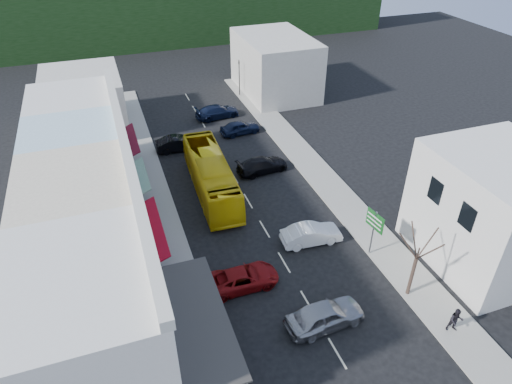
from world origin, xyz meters
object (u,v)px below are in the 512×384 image
(bus, at_px, (211,176))
(direction_sign, at_px, (373,234))
(street_tree, at_px, (416,259))
(pedestrian_right, at_px, (456,320))
(car_silver, at_px, (325,317))
(car_white, at_px, (311,235))
(pedestrian_left, at_px, (156,256))
(car_red, at_px, (243,278))
(traffic_signal, at_px, (239,78))

(bus, height_order, direction_sign, direction_sign)
(bus, relative_size, street_tree, 1.84)
(bus, relative_size, pedestrian_right, 6.82)
(car_silver, distance_m, car_white, 7.72)
(pedestrian_left, distance_m, direction_sign, 15.15)
(car_red, relative_size, pedestrian_left, 2.71)
(pedestrian_right, height_order, direction_sign, direction_sign)
(pedestrian_right, bearing_deg, traffic_signal, 112.46)
(pedestrian_right, distance_m, direction_sign, 7.81)
(pedestrian_left, relative_size, traffic_signal, 0.37)
(car_white, relative_size, direction_sign, 1.16)
(bus, bearing_deg, direction_sign, -51.20)
(car_red, bearing_deg, direction_sign, -90.63)
(pedestrian_right, distance_m, street_tree, 4.12)
(car_white, distance_m, direction_sign, 4.48)
(car_silver, bearing_deg, car_white, -23.02)
(car_silver, relative_size, pedestrian_right, 2.59)
(car_silver, distance_m, street_tree, 6.70)
(car_silver, height_order, street_tree, street_tree)
(pedestrian_right, bearing_deg, bus, 137.82)
(pedestrian_left, height_order, traffic_signal, traffic_signal)
(bus, bearing_deg, car_white, -57.65)
(car_white, bearing_deg, traffic_signal, -3.55)
(car_white, relative_size, pedestrian_right, 2.59)
(car_white, xyz_separation_m, car_red, (-6.17, -2.55, 0.00))
(bus, xyz_separation_m, car_silver, (2.70, -16.34, -0.85))
(car_red, relative_size, street_tree, 0.73)
(car_white, bearing_deg, pedestrian_left, 87.64)
(traffic_signal, bearing_deg, car_red, 80.30)
(direction_sign, bearing_deg, traffic_signal, 81.41)
(car_red, distance_m, pedestrian_left, 6.28)
(car_red, height_order, traffic_signal, traffic_signal)
(direction_sign, xyz_separation_m, traffic_signal, (0.20, 31.45, 0.39))
(car_red, distance_m, street_tree, 11.05)
(car_silver, height_order, car_white, same)
(direction_sign, distance_m, traffic_signal, 31.45)
(car_red, xyz_separation_m, pedestrian_right, (10.66, -7.77, 0.30))
(car_white, bearing_deg, car_silver, 164.49)
(bus, bearing_deg, car_silver, -78.29)
(direction_sign, bearing_deg, pedestrian_right, -90.27)
(car_silver, distance_m, traffic_signal, 36.65)
(car_red, relative_size, traffic_signal, 1.00)
(pedestrian_left, xyz_separation_m, direction_sign, (14.64, -3.81, 0.90))
(pedestrian_right, relative_size, traffic_signal, 0.37)
(pedestrian_left, height_order, street_tree, street_tree)
(car_white, bearing_deg, street_tree, -148.21)
(pedestrian_left, xyz_separation_m, street_tree, (14.92, -8.07, 2.15))
(car_silver, height_order, traffic_signal, traffic_signal)
(pedestrian_right, bearing_deg, car_silver, 177.84)
(traffic_signal, bearing_deg, pedestrian_left, 69.39)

